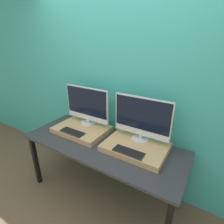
# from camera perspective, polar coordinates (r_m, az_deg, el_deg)

# --- Properties ---
(ground_plane) EXTENTS (12.00, 12.00, 0.00)m
(ground_plane) POSITION_cam_1_polar(r_m,az_deg,el_deg) (2.37, -8.76, -30.30)
(ground_plane) COLOR brown
(wall_back) EXTENTS (8.00, 0.04, 2.60)m
(wall_back) POSITION_cam_1_polar(r_m,az_deg,el_deg) (2.17, 3.13, 7.18)
(wall_back) COLOR teal
(wall_back) RESTS_ON ground_plane
(workbench) EXTENTS (1.89, 0.75, 0.77)m
(workbench) POSITION_cam_1_polar(r_m,az_deg,el_deg) (2.09, -3.24, -11.78)
(workbench) COLOR #2D2D33
(workbench) RESTS_ON ground_plane
(wooden_riser_left) EXTENTS (0.66, 0.48, 0.06)m
(wooden_riser_left) POSITION_cam_1_polar(r_m,az_deg,el_deg) (2.30, -9.82, -5.55)
(wooden_riser_left) COLOR tan
(wooden_riser_left) RESTS_ON workbench
(monitor_left) EXTENTS (0.64, 0.20, 0.49)m
(monitor_left) POSITION_cam_1_polar(r_m,az_deg,el_deg) (2.26, -8.19, 2.22)
(monitor_left) COLOR silver
(monitor_left) RESTS_ON wooden_riser_left
(keyboard_left) EXTENTS (0.32, 0.12, 0.01)m
(keyboard_left) POSITION_cam_1_polar(r_m,az_deg,el_deg) (2.17, -12.81, -6.39)
(keyboard_left) COLOR #2D2D2D
(keyboard_left) RESTS_ON wooden_riser_left
(wooden_riser_right) EXTENTS (0.66, 0.48, 0.06)m
(wooden_riser_right) POSITION_cam_1_polar(r_m,az_deg,el_deg) (1.94, 7.65, -11.23)
(wooden_riser_right) COLOR tan
(wooden_riser_right) RESTS_ON workbench
(monitor_right) EXTENTS (0.64, 0.20, 0.49)m
(monitor_right) POSITION_cam_1_polar(r_m,az_deg,el_deg) (1.90, 9.72, -2.05)
(monitor_right) COLOR silver
(monitor_right) RESTS_ON wooden_riser_right
(keyboard_right) EXTENTS (0.32, 0.12, 0.01)m
(keyboard_right) POSITION_cam_1_polar(r_m,az_deg,el_deg) (1.79, 5.40, -12.82)
(keyboard_right) COLOR #2D2D2D
(keyboard_right) RESTS_ON wooden_riser_right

